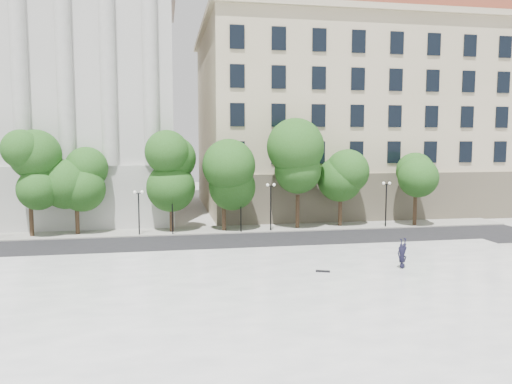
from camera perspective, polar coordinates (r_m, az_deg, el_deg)
ground at (r=23.01m, az=-2.75°, el=-15.03°), size 160.00×160.00×0.00m
plaza at (r=25.74m, az=-3.65°, el=-12.21°), size 44.00×22.00×0.45m
street at (r=40.26m, az=-6.15°, el=-5.94°), size 60.00×8.00×0.02m
far_sidewalk at (r=46.13m, az=-6.70°, el=-4.38°), size 60.00×4.00×0.12m
building_west at (r=61.74m, az=-23.94°, el=9.67°), size 31.50×27.65×25.60m
building_east at (r=64.47m, az=10.52°, el=8.33°), size 36.00×26.15×23.00m
traffic_light_west at (r=43.86m, az=-9.57°, el=-0.19°), size 0.47×1.70×4.17m
traffic_light_east at (r=44.34m, az=-1.74°, el=0.04°), size 0.82×1.88×4.24m
person_lying at (r=32.09m, az=16.35°, el=-7.91°), size 1.13×1.97×0.51m
skateboard at (r=30.27m, az=7.65°, el=-8.96°), size 0.86×0.51×0.09m
street_trees at (r=44.95m, az=-6.87°, el=2.18°), size 46.37×4.85×8.13m
lamp_posts at (r=44.39m, az=-5.48°, el=-1.05°), size 35.51×0.28×4.41m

